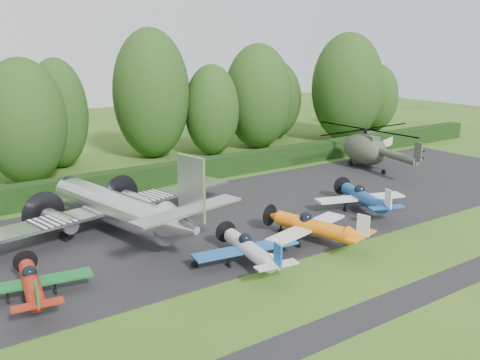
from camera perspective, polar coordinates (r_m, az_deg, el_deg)
ground at (r=32.59m, az=8.00°, el=-8.85°), size 160.00×160.00×0.00m
apron at (r=39.96m, az=-1.75°, el=-4.18°), size 70.00×18.00×0.01m
taxiway_verge at (r=28.94m, az=16.25°, el=-12.51°), size 70.00×2.00×0.00m
hedgerow at (r=49.15m, az=-8.77°, el=-0.71°), size 90.00×1.60×2.00m
transport_plane at (r=37.16m, az=-13.19°, el=-2.91°), size 21.67×16.61×6.94m
light_plane_red at (r=29.58m, az=-21.39°, el=-10.23°), size 6.19×6.51×2.38m
light_plane_white at (r=31.64m, az=1.01°, el=-7.36°), size 6.63×6.97×2.55m
light_plane_orange at (r=35.30m, az=7.85°, el=-4.93°), size 7.25×7.62×2.79m
light_plane_blue at (r=42.39m, az=12.99°, el=-1.82°), size 7.18×7.54×2.76m
helicopter at (r=56.96m, az=13.23°, el=3.51°), size 12.86×15.05×4.14m
sign_board at (r=65.14m, az=15.48°, el=3.80°), size 3.07×0.12×1.73m
tree_0 at (r=61.48m, az=-3.02°, el=7.45°), size 6.26×6.26×10.33m
tree_2 at (r=73.83m, az=12.03°, el=9.37°), size 7.05×7.05×12.87m
tree_3 at (r=52.38m, az=-22.06°, el=5.77°), size 7.58×7.58×11.53m
tree_5 at (r=57.98m, az=-18.88°, el=6.70°), size 6.13×6.13×11.26m
tree_7 at (r=71.98m, az=3.48°, el=8.60°), size 7.65×7.65×10.53m
tree_9 at (r=81.40m, az=14.33°, el=8.54°), size 6.33×6.33×9.55m
tree_10 at (r=65.40m, az=1.95°, el=8.90°), size 8.24×8.24×12.58m
tree_11 at (r=60.59m, az=-9.44°, el=9.05°), size 8.49×8.49×14.29m
tree_13 at (r=71.18m, az=11.38°, el=9.64°), size 9.17×9.17×13.92m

